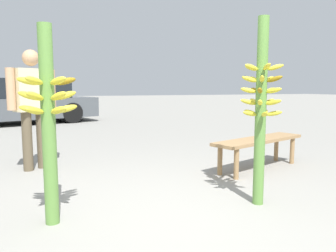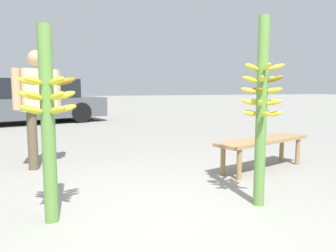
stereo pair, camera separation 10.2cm
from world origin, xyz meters
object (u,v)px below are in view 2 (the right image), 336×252
Objects in this scene: vendor_person at (38,100)px; parked_car at (28,102)px; market_bench at (263,144)px; banana_stalk_left at (48,117)px; banana_stalk_center at (262,107)px.

vendor_person is 0.32× the size of parked_car.
vendor_person reaches higher than market_bench.
vendor_person is at bearing 94.52° from banana_stalk_left.
banana_stalk_center is 2.87m from vendor_person.
vendor_person is at bearing 167.83° from parked_car.
vendor_person is (-0.15, 1.90, 0.07)m from banana_stalk_left.
banana_stalk_left is at bearing 167.63° from parked_car.
vendor_person is at bearing 132.34° from banana_stalk_center.
parked_car is (-3.30, 7.07, 0.29)m from market_bench.
parked_car reaches higher than market_bench.
market_bench is 0.32× the size of parked_car.
banana_stalk_center is 8.54m from parked_car.
banana_stalk_center is at bearing 101.29° from vendor_person.
banana_stalk_left is 1.91m from vendor_person.
market_bench is (0.81, 1.09, -0.55)m from banana_stalk_center.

